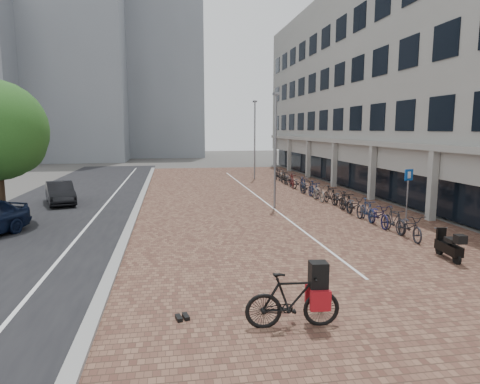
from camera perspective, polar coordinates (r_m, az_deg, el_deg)
name	(u,v)px	position (r m, az deg, el deg)	size (l,w,h in m)	color
ground	(268,254)	(14.81, 3.87, -8.39)	(140.00, 140.00, 0.00)	#474442
plaza_brick	(256,198)	(26.66, 2.11, -0.76)	(14.50, 42.00, 0.04)	brown
street_asphalt	(73,203)	(26.75, -21.65, -1.34)	(8.00, 50.00, 0.03)	black
curb	(141,200)	(26.18, -13.29, -1.02)	(0.35, 42.00, 0.14)	gray
lane_line	(108,201)	(26.39, -17.41, -1.21)	(0.12, 44.00, 0.00)	white
parking_line	(259,197)	(26.70, 2.54, -0.69)	(0.10, 30.00, 0.00)	white
office_building	(391,72)	(34.18, 19.72, 14.99)	(8.40, 40.00, 15.00)	#969691
bg_towers	(86,58)	(64.41, -20.11, 16.64)	(33.00, 23.00, 32.00)	gray
car_dark	(60,193)	(26.49, -23.15, -0.11)	(1.37, 3.94, 1.30)	black
hero_bike	(293,299)	(9.47, 7.15, -14.19)	(2.13, 0.74, 1.47)	black
shoes	(182,319)	(10.04, -7.80, -16.60)	(0.41, 0.34, 0.10)	black
scooter_mid	(449,245)	(15.61, 26.40, -6.48)	(0.46, 1.46, 1.00)	black
parking_sign	(408,187)	(20.88, 21.77, 0.66)	(0.50, 0.21, 2.48)	slate
lamp_near	(275,152)	(23.03, 4.79, 5.45)	(0.12, 0.12, 6.16)	slate
lamp_far	(255,141)	(36.01, 2.00, 6.90)	(0.12, 0.12, 6.59)	slate
bike_row	(319,191)	(26.31, 10.68, 0.10)	(1.27, 21.44, 1.05)	black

